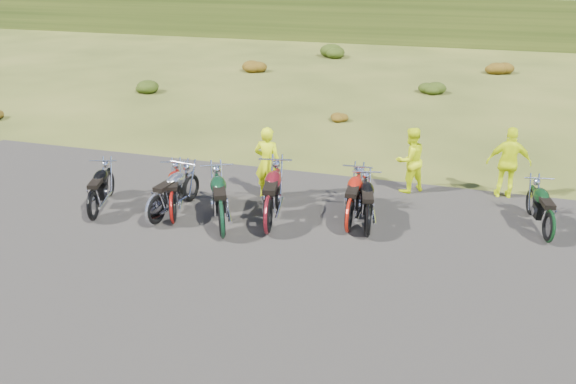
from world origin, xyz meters
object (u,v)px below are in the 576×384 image
(motorcycle_0, at_px, (95,221))
(motorcycle_3, at_px, (157,226))
(motorcycle_7, at_px, (546,242))
(person_middle, at_px, (268,164))

(motorcycle_0, height_order, motorcycle_3, motorcycle_3)
(motorcycle_7, bearing_deg, person_middle, 75.56)
(motorcycle_3, xyz_separation_m, person_middle, (1.82, 2.11, 0.87))
(motorcycle_3, height_order, person_middle, person_middle)
(motorcycle_0, xyz_separation_m, motorcycle_3, (1.44, 0.17, 0.00))
(motorcycle_0, distance_m, person_middle, 4.07)
(motorcycle_7, bearing_deg, motorcycle_0, 91.09)
(motorcycle_3, xyz_separation_m, motorcycle_7, (7.96, 1.57, 0.00))
(motorcycle_3, distance_m, motorcycle_7, 8.12)
(motorcycle_3, bearing_deg, person_middle, -33.80)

